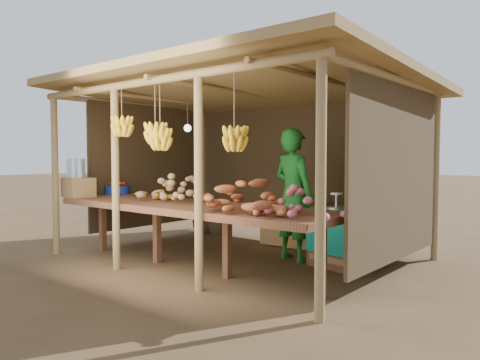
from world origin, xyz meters
The scene contains 13 objects.
ground centered at (0.00, 0.00, 0.00)m, with size 60.00×60.00×0.00m, color brown.
stall_structure centered at (0.04, -0.03, 1.91)m, with size 4.70×3.50×2.43m.
counter centered at (0.00, -0.95, 0.74)m, with size 3.90×1.05×0.80m.
potato_heap centered at (-0.37, -0.86, 0.98)m, with size 0.88×0.53×0.36m, color tan, non-canonical shape.
sweet_potato_heap centered at (1.06, -1.11, 0.98)m, with size 1.05×0.63×0.36m, color #AD562C, non-canonical shape.
onion_heap centered at (1.66, -1.14, 0.98)m, with size 0.81×0.49×0.36m, color #BA5A62, non-canonical shape.
banana_pile centered at (-0.83, -0.71, 0.97)m, with size 0.52×0.31×0.34m, color yellow, non-canonical shape.
tomato_basin centered at (-1.90, -0.62, 0.88)m, with size 0.36×0.36×0.19m.
bottle_box centered at (-1.90, -1.27, 1.01)m, with size 0.47×0.40×0.54m.
vendor centered at (0.66, 0.31, 0.87)m, with size 0.63×0.42×1.74m, color #186D23.
tarp_crate centered at (1.36, 0.39, 0.38)m, with size 0.90×0.81×0.94m.
carton_stack centered at (0.22, 1.04, 0.31)m, with size 0.95×0.40×0.70m.
burlap_sacks centered at (-1.60, 1.15, 0.25)m, with size 0.80×0.42×0.56m.
Camera 1 is at (4.03, -4.86, 1.38)m, focal length 35.00 mm.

